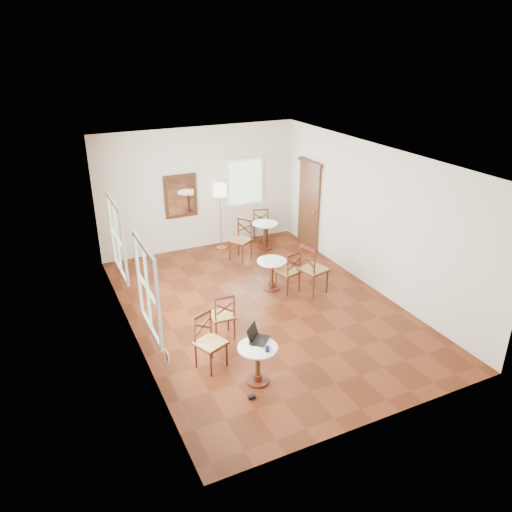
{
  "coord_description": "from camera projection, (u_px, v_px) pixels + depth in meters",
  "views": [
    {
      "loc": [
        -3.77,
        -7.61,
        4.89
      ],
      "look_at": [
        0.0,
        0.3,
        1.0
      ],
      "focal_mm": 34.66,
      "sensor_mm": 36.0,
      "label": 1
    }
  ],
  "objects": [
    {
      "name": "chair_back_a",
      "position": [
        261.0,
        224.0,
        12.78
      ],
      "size": [
        0.57,
        0.57,
        0.93
      ],
      "rotation": [
        0.0,
        0.0,
        2.71
      ],
      "color": "#491C12",
      "rests_on": "ground"
    },
    {
      "name": "cafe_table_back",
      "position": [
        265.0,
        233.0,
        12.32
      ],
      "size": [
        0.64,
        0.64,
        0.68
      ],
      "color": "#491C12",
      "rests_on": "ground"
    },
    {
      "name": "chair_mid_b",
      "position": [
        313.0,
        269.0,
        10.12
      ],
      "size": [
        0.61,
        0.61,
        1.08
      ],
      "rotation": [
        0.0,
        0.0,
        1.82
      ],
      "color": "#491C12",
      "rests_on": "ground"
    },
    {
      "name": "room_shell",
      "position": [
        254.0,
        213.0,
        9.18
      ],
      "size": [
        5.02,
        7.02,
        3.01
      ],
      "color": "beige",
      "rests_on": "ground"
    },
    {
      "name": "floor_lamp",
      "position": [
        220.0,
        194.0,
        11.92
      ],
      "size": [
        0.32,
        0.32,
        1.67
      ],
      "color": "#BF8C3F",
      "rests_on": "ground"
    },
    {
      "name": "laptop",
      "position": [
        257.0,
        337.0,
        7.54
      ],
      "size": [
        0.43,
        0.43,
        0.24
      ],
      "rotation": [
        0.0,
        0.0,
        0.76
      ],
      "color": "black",
      "rests_on": "cafe_table_near"
    },
    {
      "name": "cafe_table_near",
      "position": [
        258.0,
        360.0,
        7.5
      ],
      "size": [
        0.61,
        0.61,
        0.64
      ],
      "color": "#491C12",
      "rests_on": "ground"
    },
    {
      "name": "chair_near_a",
      "position": [
        222.0,
        315.0,
        8.62
      ],
      "size": [
        0.43,
        0.43,
        0.89
      ],
      "rotation": [
        0.0,
        0.0,
        3.08
      ],
      "color": "#491C12",
      "rests_on": "ground"
    },
    {
      "name": "water_glass",
      "position": [
        262.0,
        344.0,
        7.38
      ],
      "size": [
        0.07,
        0.07,
        0.11
      ],
      "primitive_type": "cylinder",
      "color": "white",
      "rests_on": "cafe_table_near"
    },
    {
      "name": "cafe_table_mid",
      "position": [
        272.0,
        271.0,
        10.33
      ],
      "size": [
        0.62,
        0.62,
        0.65
      ],
      "color": "#491C12",
      "rests_on": "ground"
    },
    {
      "name": "power_adapter",
      "position": [
        252.0,
        397.0,
        7.3
      ],
      "size": [
        0.11,
        0.06,
        0.04
      ],
      "primitive_type": "cube",
      "color": "black",
      "rests_on": "ground"
    },
    {
      "name": "chair_near_b",
      "position": [
        210.0,
        342.0,
        7.84
      ],
      "size": [
        0.56,
        0.56,
        0.93
      ],
      "rotation": [
        0.0,
        0.0,
        0.4
      ],
      "color": "#491C12",
      "rests_on": "ground"
    },
    {
      "name": "ground",
      "position": [
        263.0,
        308.0,
        9.75
      ],
      "size": [
        7.0,
        7.0,
        0.0
      ],
      "primitive_type": "plane",
      "color": "#5A230F",
      "rests_on": "ground"
    },
    {
      "name": "chair_back_b",
      "position": [
        241.0,
        240.0,
        11.72
      ],
      "size": [
        0.62,
        0.62,
        0.98
      ],
      "rotation": [
        0.0,
        0.0,
        -1.02
      ],
      "color": "#491C12",
      "rests_on": "ground"
    },
    {
      "name": "mouse",
      "position": [
        253.0,
        345.0,
        7.42
      ],
      "size": [
        0.09,
        0.06,
        0.03
      ],
      "primitive_type": "ellipsoid",
      "rotation": [
        0.0,
        0.0,
        -0.1
      ],
      "color": "black",
      "rests_on": "cafe_table_near"
    },
    {
      "name": "navy_mug",
      "position": [
        267.0,
        349.0,
        7.28
      ],
      "size": [
        0.11,
        0.07,
        0.08
      ],
      "color": "black",
      "rests_on": "cafe_table_near"
    },
    {
      "name": "chair_mid_a",
      "position": [
        289.0,
        271.0,
        10.22
      ],
      "size": [
        0.51,
        0.51,
        0.91
      ],
      "rotation": [
        0.0,
        0.0,
        3.39
      ],
      "color": "#491C12",
      "rests_on": "ground"
    }
  ]
}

